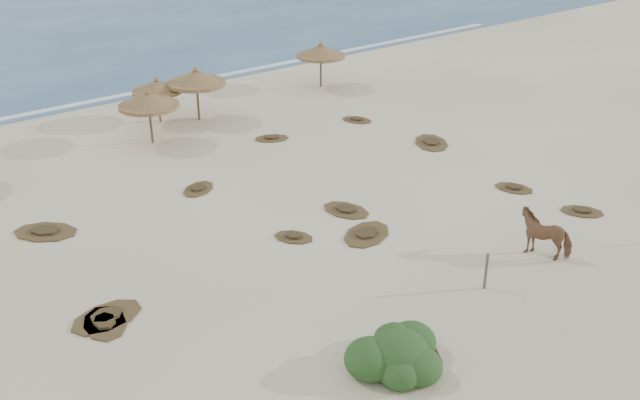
# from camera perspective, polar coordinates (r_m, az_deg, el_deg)

# --- Properties ---
(ground) EXTENTS (160.00, 160.00, 0.00)m
(ground) POSITION_cam_1_polar(r_m,az_deg,el_deg) (25.64, 7.22, -5.59)
(ground) COLOR beige
(ground) RESTS_ON ground
(foam_line) EXTENTS (70.00, 0.60, 0.01)m
(foam_line) POSITION_cam_1_polar(r_m,az_deg,el_deg) (45.96, -16.68, 7.78)
(foam_line) COLOR white
(foam_line) RESTS_ON ground
(palapa_2) EXTENTS (3.41, 3.41, 2.89)m
(palapa_2) POSITION_cam_1_polar(r_m,az_deg,el_deg) (37.22, -13.57, 7.72)
(palapa_2) COLOR brown
(palapa_2) RESTS_ON ground
(palapa_3) EXTENTS (2.94, 2.94, 2.57)m
(palapa_3) POSITION_cam_1_polar(r_m,az_deg,el_deg) (40.38, -12.91, 8.80)
(palapa_3) COLOR brown
(palapa_3) RESTS_ON ground
(palapa_4) EXTENTS (4.23, 4.23, 3.05)m
(palapa_4) POSITION_cam_1_polar(r_m,az_deg,el_deg) (40.25, -9.87, 9.56)
(palapa_4) COLOR brown
(palapa_4) RESTS_ON ground
(palapa_5) EXTENTS (3.42, 3.42, 2.93)m
(palapa_5) POSITION_cam_1_polar(r_m,az_deg,el_deg) (45.95, 0.06, 11.78)
(palapa_5) COLOR brown
(palapa_5) RESTS_ON ground
(horse) EXTENTS (1.64, 2.19, 1.69)m
(horse) POSITION_cam_1_polar(r_m,az_deg,el_deg) (27.37, 17.62, -2.54)
(horse) COLOR olive
(horse) RESTS_ON ground
(fence_post_near) EXTENTS (0.12, 0.12, 1.35)m
(fence_post_near) POSITION_cam_1_polar(r_m,az_deg,el_deg) (24.72, 13.15, -5.57)
(fence_post_near) COLOR #69604F
(fence_post_near) RESTS_ON ground
(bush) EXTENTS (3.03, 2.67, 1.36)m
(bush) POSITION_cam_1_polar(r_m,az_deg,el_deg) (20.87, 6.21, -12.19)
(bush) COLOR #2C5524
(bush) RESTS_ON ground
(scrub_0) EXTENTS (1.75, 2.28, 0.16)m
(scrub_0) POSITION_cam_1_polar(r_m,az_deg,el_deg) (23.66, -16.84, -9.39)
(scrub_0) COLOR brown
(scrub_0) RESTS_ON ground
(scrub_1) EXTENTS (2.61, 1.90, 0.16)m
(scrub_1) POSITION_cam_1_polar(r_m,az_deg,el_deg) (23.94, -16.70, -8.92)
(scrub_1) COLOR brown
(scrub_1) RESTS_ON ground
(scrub_2) EXTENTS (1.69, 1.87, 0.16)m
(scrub_2) POSITION_cam_1_polar(r_m,az_deg,el_deg) (27.52, -2.13, -2.96)
(scrub_2) COLOR brown
(scrub_2) RESTS_ON ground
(scrub_3) EXTENTS (1.86, 2.40, 0.16)m
(scrub_3) POSITION_cam_1_polar(r_m,az_deg,el_deg) (29.60, 2.09, -0.80)
(scrub_3) COLOR brown
(scrub_3) RESTS_ON ground
(scrub_4) EXTENTS (1.64, 1.99, 0.16)m
(scrub_4) POSITION_cam_1_polar(r_m,az_deg,el_deg) (32.73, 15.25, 0.94)
(scrub_4) COLOR brown
(scrub_4) RESTS_ON ground
(scrub_5) EXTENTS (2.83, 3.06, 0.16)m
(scrub_5) POSITION_cam_1_polar(r_m,az_deg,el_deg) (37.24, 8.89, 4.57)
(scrub_5) COLOR brown
(scrub_5) RESTS_ON ground
(scrub_6) EXTENTS (2.94, 2.98, 0.16)m
(scrub_6) POSITION_cam_1_polar(r_m,az_deg,el_deg) (29.88, -21.10, -2.37)
(scrub_6) COLOR brown
(scrub_6) RESTS_ON ground
(scrub_7) EXTENTS (2.13, 1.88, 0.16)m
(scrub_7) POSITION_cam_1_polar(r_m,az_deg,el_deg) (37.48, -3.88, 4.96)
(scrub_7) COLOR brown
(scrub_7) RESTS_ON ground
(scrub_9) EXTENTS (2.83, 2.35, 0.16)m
(scrub_9) POSITION_cam_1_polar(r_m,az_deg,el_deg) (27.77, 3.75, -2.72)
(scrub_9) COLOR brown
(scrub_9) RESTS_ON ground
(scrub_10) EXTENTS (1.74, 2.06, 0.16)m
(scrub_10) POSITION_cam_1_polar(r_m,az_deg,el_deg) (40.23, 2.97, 6.44)
(scrub_10) COLOR brown
(scrub_10) RESTS_ON ground
(scrub_11) EXTENTS (2.47, 2.22, 0.16)m
(scrub_11) POSITION_cam_1_polar(r_m,az_deg,el_deg) (21.24, 7.88, -12.86)
(scrub_11) COLOR brown
(scrub_11) RESTS_ON ground
(scrub_12) EXTENTS (1.92, 2.06, 0.16)m
(scrub_12) POSITION_cam_1_polar(r_m,az_deg,el_deg) (31.41, 20.23, -0.85)
(scrub_12) COLOR brown
(scrub_12) RESTS_ON ground
(scrub_13) EXTENTS (2.16, 1.98, 0.16)m
(scrub_13) POSITION_cam_1_polar(r_m,az_deg,el_deg) (31.96, -9.71, 0.90)
(scrub_13) COLOR brown
(scrub_13) RESTS_ON ground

